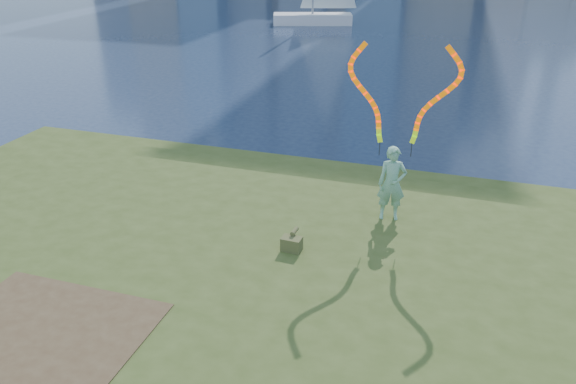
% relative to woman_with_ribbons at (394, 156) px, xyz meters
% --- Properties ---
extents(ground, '(320.00, 320.00, 0.00)m').
position_rel_woman_with_ribbons_xyz_m(ground, '(-2.34, -2.52, -2.21)').
color(ground, '#1A2842').
rests_on(ground, ground).
extents(grassy_knoll, '(20.00, 18.00, 0.80)m').
position_rel_woman_with_ribbons_xyz_m(grassy_knoll, '(-2.34, -4.81, -1.87)').
color(grassy_knoll, '#384719').
rests_on(grassy_knoll, ground).
extents(dirt_patch, '(3.20, 3.00, 0.02)m').
position_rel_woman_with_ribbons_xyz_m(dirt_patch, '(-4.54, -5.72, -1.40)').
color(dirt_patch, '#47331E').
rests_on(dirt_patch, grassy_knoll).
extents(woman_with_ribbons, '(2.01, 0.59, 4.00)m').
position_rel_woman_with_ribbons_xyz_m(woman_with_ribbons, '(0.00, 0.00, 0.00)').
color(woman_with_ribbons, '#1C7144').
rests_on(woman_with_ribbons, grassy_knoll).
extents(canvas_bag, '(0.40, 0.45, 0.37)m').
position_rel_woman_with_ribbons_xyz_m(canvas_bag, '(-1.60, -1.93, -1.26)').
color(canvas_bag, '#4D4F27').
rests_on(canvas_bag, grassy_knoll).
extents(sailboat, '(5.99, 3.42, 9.08)m').
position_rel_woman_with_ribbons_xyz_m(sailboat, '(-9.73, 29.98, -0.65)').
color(sailboat, silver).
rests_on(sailboat, ground).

